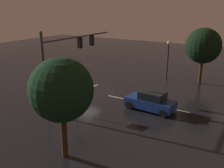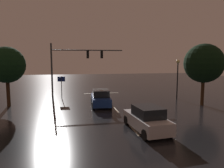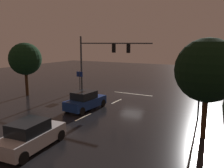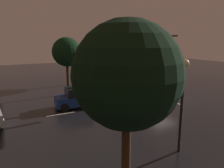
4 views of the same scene
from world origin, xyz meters
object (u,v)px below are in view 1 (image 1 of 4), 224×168
object	(u,v)px
car_approaching	(151,101)
tree_left_far	(203,46)
tree_right_near	(61,90)
street_lamp_left_kerb	(168,53)
route_sign	(76,92)
traffic_signal_assembly	(69,53)

from	to	relation	value
car_approaching	tree_left_far	xyz separation A→B (m)	(-10.49, 1.73, 3.58)
tree_left_far	tree_right_near	bearing A→B (deg)	-9.35
street_lamp_left_kerb	tree_right_near	world-z (taller)	tree_right_near
route_sign	tree_right_near	world-z (taller)	tree_right_near
street_lamp_left_kerb	route_sign	bearing A→B (deg)	-11.58
tree_left_far	street_lamp_left_kerb	bearing A→B (deg)	-76.59
street_lamp_left_kerb	tree_left_far	distance (m)	3.96
route_sign	tree_left_far	xyz separation A→B (m)	(-14.64, 6.54, 2.38)
street_lamp_left_kerb	route_sign	world-z (taller)	street_lamp_left_kerb
route_sign	tree_left_far	world-z (taller)	tree_left_far
traffic_signal_assembly	tree_right_near	distance (m)	8.82
traffic_signal_assembly	car_approaching	distance (m)	8.34
traffic_signal_assembly	street_lamp_left_kerb	distance (m)	13.04
route_sign	street_lamp_left_kerb	bearing A→B (deg)	168.42
traffic_signal_assembly	route_sign	xyz separation A→B (m)	(1.77, 2.15, -2.73)
street_lamp_left_kerb	tree_left_far	size ratio (longest dim) A/B	0.74
tree_right_near	tree_left_far	distance (m)	20.06
traffic_signal_assembly	tree_right_near	bearing A→B (deg)	38.11
street_lamp_left_kerb	traffic_signal_assembly	bearing A→B (deg)	-22.51
route_sign	tree_right_near	size ratio (longest dim) A/B	0.46
traffic_signal_assembly	tree_left_far	bearing A→B (deg)	145.97
traffic_signal_assembly	tree_left_far	size ratio (longest dim) A/B	1.47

